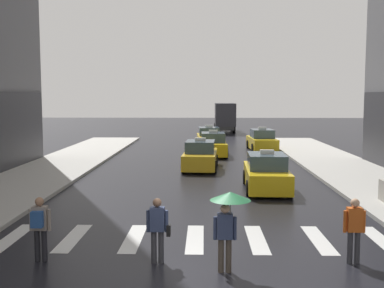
# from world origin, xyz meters

# --- Properties ---
(ground_plane) EXTENTS (160.00, 160.00, 0.00)m
(ground_plane) POSITION_xyz_m (0.00, 0.00, 0.00)
(ground_plane) COLOR black
(crosswalk_markings) EXTENTS (11.30, 2.80, 0.01)m
(crosswalk_markings) POSITION_xyz_m (-0.00, 3.00, 0.00)
(crosswalk_markings) COLOR silver
(crosswalk_markings) RESTS_ON ground
(taxi_lead) EXTENTS (2.05, 4.59, 1.80)m
(taxi_lead) POSITION_xyz_m (3.04, 10.36, 0.72)
(taxi_lead) COLOR yellow
(taxi_lead) RESTS_ON ground
(taxi_second) EXTENTS (2.10, 4.62, 1.80)m
(taxi_second) POSITION_xyz_m (0.05, 16.36, 0.72)
(taxi_second) COLOR gold
(taxi_second) RESTS_ON ground
(taxi_third) EXTENTS (1.98, 4.56, 1.80)m
(taxi_third) POSITION_xyz_m (0.89, 22.49, 0.72)
(taxi_third) COLOR yellow
(taxi_third) RESTS_ON ground
(taxi_fourth) EXTENTS (2.09, 4.61, 1.80)m
(taxi_fourth) POSITION_xyz_m (4.70, 25.76, 0.72)
(taxi_fourth) COLOR yellow
(taxi_fourth) RESTS_ON ground
(taxi_fifth) EXTENTS (2.10, 4.62, 1.80)m
(taxi_fifth) POSITION_xyz_m (0.65, 28.06, 0.72)
(taxi_fifth) COLOR gold
(taxi_fifth) RESTS_ON ground
(box_truck) EXTENTS (2.29, 7.55, 3.35)m
(box_truck) POSITION_xyz_m (2.62, 43.84, 1.85)
(box_truck) COLOR #2D2D2D
(box_truck) RESTS_ON ground
(pedestrian_with_umbrella) EXTENTS (0.96, 0.96, 1.94)m
(pedestrian_with_umbrella) POSITION_xyz_m (0.83, 0.37, 1.52)
(pedestrian_with_umbrella) COLOR #473D33
(pedestrian_with_umbrella) RESTS_ON ground
(pedestrian_with_backpack) EXTENTS (0.55, 0.43, 1.65)m
(pedestrian_with_backpack) POSITION_xyz_m (-3.85, 0.96, 0.97)
(pedestrian_with_backpack) COLOR black
(pedestrian_with_backpack) RESTS_ON ground
(pedestrian_with_handbag) EXTENTS (0.60, 0.24, 1.65)m
(pedestrian_with_handbag) POSITION_xyz_m (-0.89, 0.96, 0.93)
(pedestrian_with_handbag) COLOR #333338
(pedestrian_with_handbag) RESTS_ON ground
(pedestrian_plain_coat) EXTENTS (0.55, 0.24, 1.65)m
(pedestrian_plain_coat) POSITION_xyz_m (3.98, 1.05, 0.94)
(pedestrian_plain_coat) COLOR #333338
(pedestrian_plain_coat) RESTS_ON ground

